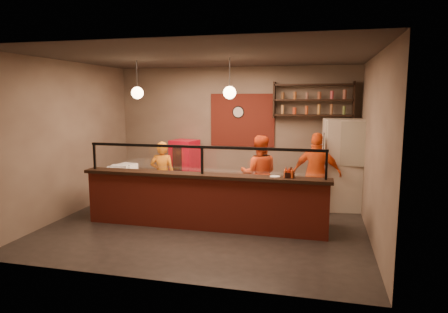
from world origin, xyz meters
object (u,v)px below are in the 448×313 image
(cook_mid, at_px, (259,174))
(condiment_caddy, at_px, (289,175))
(wall_clock, at_px, (238,112))
(red_cooler, at_px, (185,168))
(fridge, at_px, (343,164))
(pizza_dough, at_px, (205,177))
(pepper_mill, at_px, (291,172))
(cook_right, at_px, (317,173))
(cook_left, at_px, (163,175))

(cook_mid, xyz_separation_m, condiment_caddy, (0.74, -1.39, 0.28))
(wall_clock, relative_size, red_cooler, 0.21)
(cook_mid, relative_size, red_cooler, 1.19)
(cook_mid, bearing_deg, wall_clock, -69.87)
(fridge, xyz_separation_m, pizza_dough, (-2.68, -1.66, -0.09))
(cook_mid, bearing_deg, condiment_caddy, 109.12)
(red_cooler, distance_m, pizza_dough, 2.31)
(pepper_mill, bearing_deg, red_cooler, 139.95)
(cook_mid, distance_m, pepper_mill, 1.61)
(cook_mid, xyz_separation_m, pizza_dough, (-0.92, -1.00, 0.07))
(wall_clock, distance_m, cook_right, 2.59)
(pizza_dough, xyz_separation_m, pepper_mill, (1.70, -0.37, 0.25))
(cook_mid, height_order, red_cooler, cook_mid)
(wall_clock, relative_size, cook_right, 0.17)
(fridge, height_order, pizza_dough, fridge)
(fridge, xyz_separation_m, pepper_mill, (-0.98, -2.03, 0.15))
(red_cooler, bearing_deg, pepper_mill, -26.15)
(cook_right, distance_m, fridge, 0.76)
(wall_clock, xyz_separation_m, fridge, (2.50, -0.66, -1.10))
(cook_right, relative_size, pizza_dough, 3.46)
(condiment_caddy, bearing_deg, pizza_dough, 166.75)
(cook_right, bearing_deg, red_cooler, -6.21)
(cook_mid, relative_size, pepper_mill, 9.08)
(fridge, relative_size, pepper_mill, 10.89)
(cook_left, height_order, cook_mid, cook_mid)
(cook_right, relative_size, pepper_mill, 9.45)
(wall_clock, distance_m, condiment_caddy, 3.25)
(fridge, bearing_deg, red_cooler, 167.13)
(cook_left, bearing_deg, cook_right, 175.77)
(wall_clock, relative_size, pizza_dough, 0.60)
(wall_clock, bearing_deg, cook_left, -132.96)
(red_cooler, height_order, pepper_mill, red_cooler)
(fridge, bearing_deg, cook_left, -175.28)
(cook_left, bearing_deg, pepper_mill, 148.18)
(wall_clock, bearing_deg, fridge, -14.79)
(cook_left, xyz_separation_m, red_cooler, (0.10, 1.21, -0.05))
(fridge, height_order, condiment_caddy, fridge)
(wall_clock, height_order, cook_right, wall_clock)
(cook_right, bearing_deg, fridge, -128.25)
(wall_clock, xyz_separation_m, pepper_mill, (1.52, -2.69, -0.95))
(cook_left, height_order, pepper_mill, cook_left)
(cook_right, relative_size, condiment_caddy, 10.01)
(fridge, distance_m, condiment_caddy, 2.29)
(cook_mid, distance_m, red_cooler, 2.29)
(condiment_caddy, xyz_separation_m, pepper_mill, (0.04, 0.02, 0.04))
(cook_right, height_order, condiment_caddy, cook_right)
(cook_left, xyz_separation_m, pizza_dough, (1.23, -0.81, 0.16))
(wall_clock, distance_m, red_cooler, 1.94)
(cook_left, distance_m, condiment_caddy, 3.15)
(red_cooler, bearing_deg, pizza_dough, -46.87)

